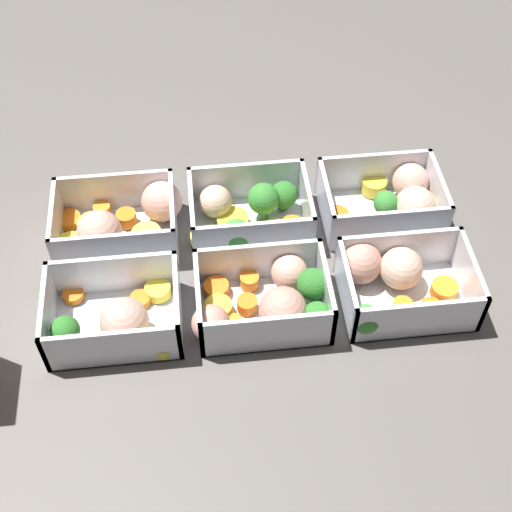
% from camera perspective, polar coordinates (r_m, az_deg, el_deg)
% --- Properties ---
extents(ground_plane, '(4.00, 4.00, 0.00)m').
position_cam_1_polar(ground_plane, '(0.80, 0.00, -0.89)').
color(ground_plane, '#56514C').
extents(container_near_left, '(0.15, 0.11, 0.06)m').
position_cam_1_polar(container_near_left, '(0.86, 11.06, 4.43)').
color(container_near_left, silver).
rests_on(container_near_left, ground_plane).
extents(container_near_center, '(0.15, 0.10, 0.06)m').
position_cam_1_polar(container_near_center, '(0.83, -0.59, 3.41)').
color(container_near_center, silver).
rests_on(container_near_center, ground_plane).
extents(container_near_right, '(0.17, 0.11, 0.06)m').
position_cam_1_polar(container_near_right, '(0.83, -10.75, 2.63)').
color(container_near_right, silver).
rests_on(container_near_right, ground_plane).
extents(container_far_left, '(0.14, 0.11, 0.06)m').
position_cam_1_polar(container_far_left, '(0.78, 10.94, -1.98)').
color(container_far_left, silver).
rests_on(container_far_left, ground_plane).
extents(container_far_center, '(0.15, 0.11, 0.06)m').
position_cam_1_polar(container_far_center, '(0.74, 1.07, -3.69)').
color(container_far_center, silver).
rests_on(container_far_center, ground_plane).
extents(container_far_right, '(0.14, 0.11, 0.06)m').
position_cam_1_polar(container_far_right, '(0.75, -11.05, -4.89)').
color(container_far_right, silver).
rests_on(container_far_right, ground_plane).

